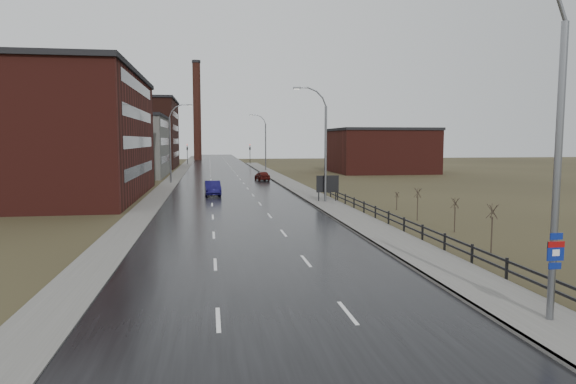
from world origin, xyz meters
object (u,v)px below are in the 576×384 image
object	(u,v)px
streetlight_main	(550,145)
car_far	(262,176)
billboard	(327,185)
car_near	(213,188)

from	to	relation	value
streetlight_main	car_far	distance (m)	63.22
billboard	car_near	bearing A→B (deg)	143.13
streetlight_main	billboard	bearing A→B (deg)	88.95
billboard	car_far	size ratio (longest dim) A/B	0.63
car_near	billboard	bearing A→B (deg)	-39.41
streetlight_main	billboard	world-z (taller)	streetlight_main
streetlight_main	car_near	bearing A→B (deg)	103.96
streetlight_main	car_near	world-z (taller)	streetlight_main
car_near	car_far	distance (m)	21.51
billboard	car_near	xyz separation A→B (m)	(-11.28, 8.46, -1.01)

